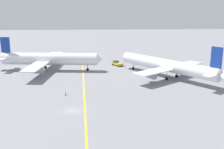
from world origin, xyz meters
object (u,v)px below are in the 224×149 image
at_px(pushback_tug, 117,63).
at_px(ground_crew_marshaller_foreground, 66,93).
at_px(airliner_at_gate_left, 49,59).
at_px(airliner_being_pushed, 167,66).

distance_m(pushback_tug, ground_crew_marshaller_foreground, 52.90).
xyz_separation_m(airliner_at_gate_left, pushback_tug, (33.49, 8.89, -4.38)).
bearing_deg(airliner_at_gate_left, pushback_tug, 14.87).
height_order(airliner_being_pushed, pushback_tug, airliner_being_pushed).
relative_size(pushback_tug, ground_crew_marshaller_foreground, 5.16).
distance_m(airliner_being_pushed, ground_crew_marshaller_foreground, 46.71).
bearing_deg(pushback_tug, airliner_being_pushed, -53.61).
bearing_deg(airliner_at_gate_left, ground_crew_marshaller_foreground, -73.29).
height_order(airliner_at_gate_left, airliner_being_pushed, airliner_at_gate_left).
xyz_separation_m(airliner_at_gate_left, airliner_being_pushed, (52.64, -17.08, -0.27)).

